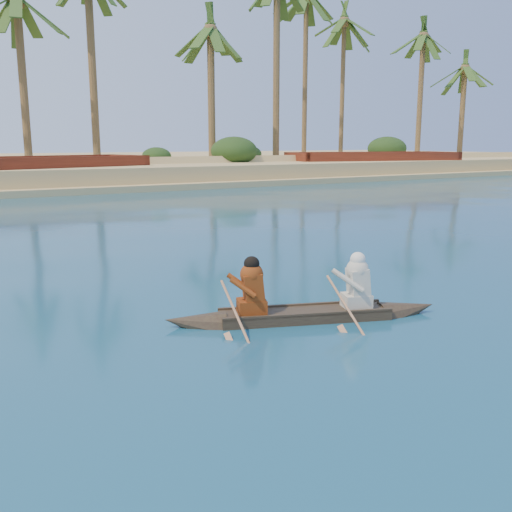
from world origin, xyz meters
TOP-DOWN VIEW (x-y plane):
  - canoe at (7.02, -1.37)m, footprint 4.32×2.04m
  - barge_mid at (7.88, 27.00)m, footprint 14.24×7.79m
  - barge_right at (34.23, 27.00)m, footprint 14.40×7.54m

SIDE VIEW (x-z plane):
  - canoe at x=7.02m, z-range -0.37..0.84m
  - barge_mid at x=7.88m, z-range -0.34..1.92m
  - barge_right at x=34.23m, z-range -0.34..1.94m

